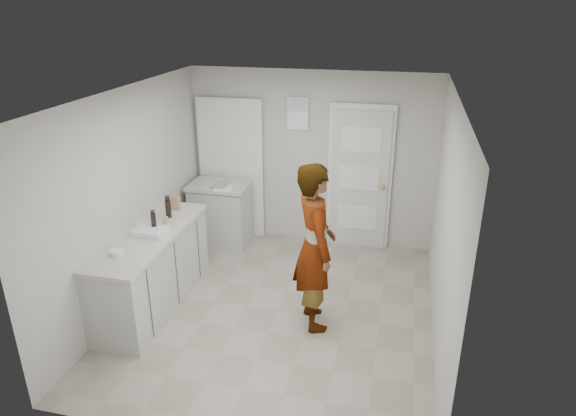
% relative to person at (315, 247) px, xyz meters
% --- Properties ---
extents(ground, '(4.00, 4.00, 0.00)m').
position_rel_person_xyz_m(ground, '(-0.44, 0.12, -0.93)').
color(ground, gray).
rests_on(ground, ground).
extents(room_shell, '(4.00, 4.00, 4.00)m').
position_rel_person_xyz_m(room_shell, '(-0.62, 2.07, 0.09)').
color(room_shell, '#B2B0A8').
rests_on(room_shell, ground).
extents(main_counter, '(0.64, 1.96, 0.93)m').
position_rel_person_xyz_m(main_counter, '(-1.89, -0.08, -0.51)').
color(main_counter, '#BABAB5').
rests_on(main_counter, ground).
extents(side_counter, '(0.84, 0.61, 0.93)m').
position_rel_person_xyz_m(side_counter, '(-1.69, 1.67, -0.51)').
color(side_counter, '#BABAB5').
rests_on(side_counter, ground).
extents(person, '(0.69, 0.81, 1.87)m').
position_rel_person_xyz_m(person, '(0.00, 0.00, 0.00)').
color(person, silver).
rests_on(person, ground).
extents(cake_mix_box, '(0.11, 0.06, 0.18)m').
position_rel_person_xyz_m(cake_mix_box, '(-1.88, 0.64, 0.08)').
color(cake_mix_box, '#A57552').
rests_on(cake_mix_box, main_counter).
extents(spice_jar, '(0.05, 0.05, 0.08)m').
position_rel_person_xyz_m(spice_jar, '(-1.83, 0.24, 0.03)').
color(spice_jar, tan).
rests_on(spice_jar, main_counter).
extents(oil_cruet_a, '(0.07, 0.07, 0.28)m').
position_rel_person_xyz_m(oil_cruet_a, '(-1.87, 0.41, 0.12)').
color(oil_cruet_a, black).
rests_on(oil_cruet_a, main_counter).
extents(oil_cruet_b, '(0.06, 0.06, 0.26)m').
position_rel_person_xyz_m(oil_cruet_b, '(-1.85, 0.00, 0.12)').
color(oil_cruet_b, black).
rests_on(oil_cruet_b, main_counter).
extents(baking_dish, '(0.37, 0.28, 0.06)m').
position_rel_person_xyz_m(baking_dish, '(-1.86, -0.09, 0.02)').
color(baking_dish, silver).
rests_on(baking_dish, main_counter).
extents(egg_bowl, '(0.13, 0.13, 0.05)m').
position_rel_person_xyz_m(egg_bowl, '(-1.96, -0.62, 0.02)').
color(egg_bowl, silver).
rests_on(egg_bowl, main_counter).
extents(papers, '(0.30, 0.36, 0.01)m').
position_rel_person_xyz_m(papers, '(-1.58, 1.55, -0.00)').
color(papers, white).
rests_on(papers, side_counter).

